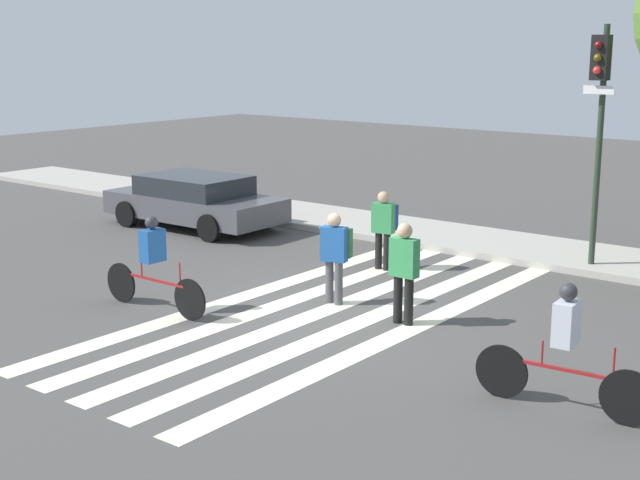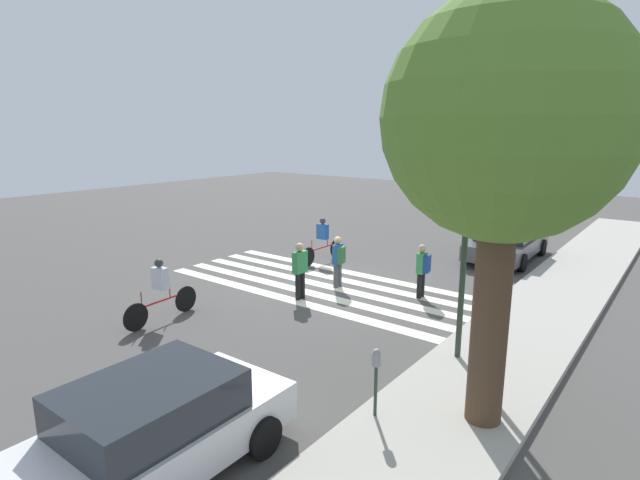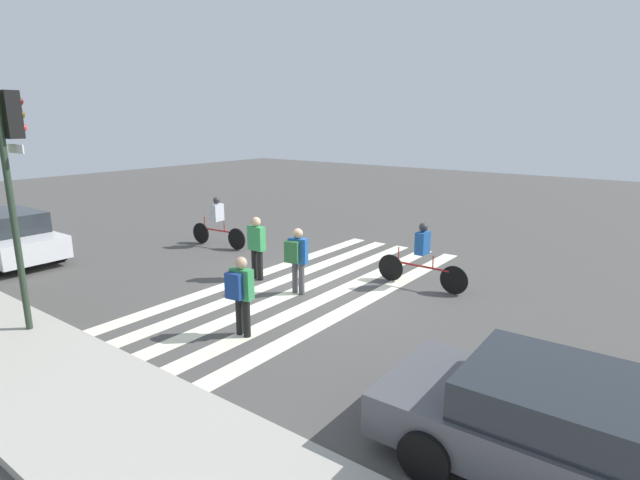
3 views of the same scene
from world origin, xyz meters
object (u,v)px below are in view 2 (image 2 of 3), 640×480
Objects in this scene: pedestrian_adult_yellow_jacket at (423,267)px; cyclist_mid_street at (161,288)px; pedestrian_adult_blue_shirt at (300,268)px; pedestrian_adult_tall_backpack at (338,258)px; car_parked_silver_sedan at (152,430)px; cyclist_near_curb at (323,239)px; traffic_light at (461,205)px; street_tree at (506,123)px; car_parked_dark_suv at (507,242)px; parking_meter at (376,368)px.

cyclist_mid_street reaches higher than pedestrian_adult_yellow_jacket.
pedestrian_adult_yellow_jacket is 0.95× the size of pedestrian_adult_blue_shirt.
pedestrian_adult_blue_shirt is 0.73× the size of cyclist_mid_street.
pedestrian_adult_tall_backpack is 9.13m from car_parked_silver_sedan.
pedestrian_adult_yellow_jacket is 4.96m from cyclist_near_curb.
cyclist_mid_street is (2.37, -6.81, -2.48)m from traffic_light.
pedestrian_adult_blue_shirt is at bearing -101.99° from traffic_light.
street_tree is 8.67m from pedestrian_adult_tall_backpack.
pedestrian_adult_tall_backpack is at bearing -161.51° from car_parked_silver_sedan.
traffic_light is 2.98× the size of pedestrian_adult_tall_backpack.
car_parked_dark_suv is at bearing -21.93° from pedestrian_adult_blue_shirt.
car_parked_dark_suv is (-11.23, -3.16, -4.22)m from street_tree.
pedestrian_adult_blue_shirt is 0.69× the size of cyclist_near_curb.
parking_meter is 10.43m from cyclist_near_curb.
traffic_light is 8.90m from cyclist_near_curb.
cyclist_near_curb is 0.53× the size of car_parked_dark_suv.
cyclist_near_curb is (-4.78, -7.08, -2.48)m from traffic_light.
pedestrian_adult_tall_backpack is (-4.59, -6.20, -3.96)m from street_tree.
car_parked_dark_suv is at bearing 130.07° from cyclist_near_curb.
parking_meter is at bearing 149.32° from car_parked_silver_sedan.
cyclist_near_curb reaches higher than car_parked_silver_sedan.
car_parked_silver_sedan reaches higher than car_parked_dark_suv.
parking_meter is 0.29× the size of car_parked_dark_suv.
cyclist_mid_street is at bearing -87.13° from street_tree.
traffic_light is 2.88× the size of pedestrian_adult_blue_shirt.
cyclist_mid_street reaches higher than parking_meter.
car_parked_silver_sedan is at bearing -17.21° from traffic_light.
car_parked_silver_sedan is at bearing 25.61° from cyclist_near_curb.
pedestrian_adult_tall_backpack is 0.70× the size of cyclist_mid_street.
traffic_light reaches higher than pedestrian_adult_yellow_jacket.
pedestrian_adult_blue_shirt is (1.55, -0.24, -0.00)m from pedestrian_adult_tall_backpack.
pedestrian_adult_tall_backpack reaches higher than parking_meter.
cyclist_near_curb is at bearing 177.55° from cyclist_mid_street.
pedestrian_adult_blue_shirt reaches higher than pedestrian_adult_yellow_jacket.
parking_meter is 0.20× the size of street_tree.
car_parked_dark_suv is (-8.19, 3.29, -0.26)m from pedestrian_adult_blue_shirt.
traffic_light reaches higher than pedestrian_adult_tall_backpack.
street_tree is at bearing 124.38° from parking_meter.
parking_meter is at bearing 41.85° from cyclist_near_curb.
street_tree is (-1.00, 1.46, 3.90)m from parking_meter.
traffic_light is 3.78m from parking_meter.
parking_meter is 0.55× the size of cyclist_near_curb.
cyclist_near_curb is at bearing -154.69° from car_parked_silver_sedan.
cyclist_near_curb is 0.59× the size of car_parked_silver_sedan.
street_tree is 8.15m from pedestrian_adult_blue_shirt.
cyclist_near_curb reaches higher than pedestrian_adult_tall_backpack.
pedestrian_adult_tall_backpack is at bearing -8.99° from pedestrian_adult_blue_shirt.
pedestrian_adult_yellow_jacket is at bearing -89.83° from pedestrian_adult_tall_backpack.
pedestrian_adult_tall_backpack is at bearing 95.91° from pedestrian_adult_yellow_jacket.
cyclist_near_curb is (-7.73, -6.99, -0.13)m from parking_meter.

